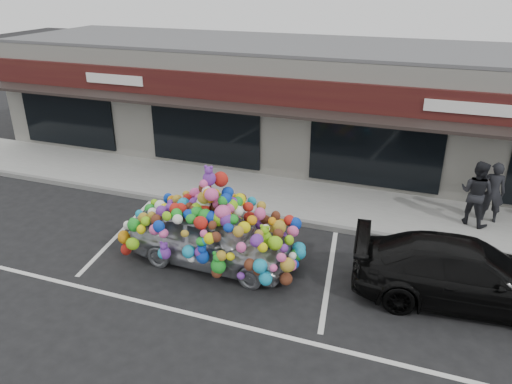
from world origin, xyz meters
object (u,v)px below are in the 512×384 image
(pedestrian_a, at_px, (493,192))
(pedestrian_b, at_px, (476,193))
(black_sedan, at_px, (466,273))
(toy_car, at_px, (212,231))

(pedestrian_a, height_order, pedestrian_b, pedestrian_b)
(black_sedan, bearing_deg, pedestrian_b, -10.46)
(pedestrian_b, bearing_deg, pedestrian_a, -115.23)
(toy_car, bearing_deg, black_sedan, -83.77)
(pedestrian_a, bearing_deg, black_sedan, 82.01)
(toy_car, bearing_deg, pedestrian_b, -53.63)
(black_sedan, bearing_deg, toy_car, 87.94)
(toy_car, relative_size, pedestrian_a, 2.52)
(pedestrian_a, distance_m, pedestrian_b, 0.58)
(toy_car, relative_size, pedestrian_b, 2.39)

